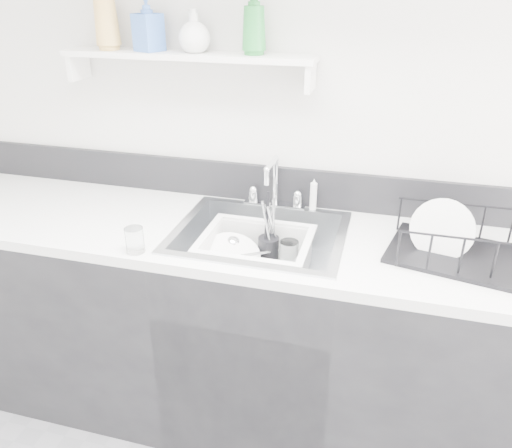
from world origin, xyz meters
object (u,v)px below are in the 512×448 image
(sink, at_px, (259,253))
(dish_rack, at_px, (458,237))
(counter_run, at_px, (259,330))
(wash_tub, at_px, (256,256))

(sink, xyz_separation_m, dish_rack, (0.69, 0.00, 0.17))
(dish_rack, bearing_deg, sink, -167.37)
(counter_run, relative_size, dish_rack, 7.46)
(counter_run, height_order, sink, sink)
(counter_run, xyz_separation_m, sink, (0.00, 0.00, 0.37))
(wash_tub, xyz_separation_m, dish_rack, (0.70, 0.03, 0.16))
(counter_run, xyz_separation_m, wash_tub, (-0.01, -0.03, 0.37))
(sink, relative_size, dish_rack, 1.49)
(sink, distance_m, dish_rack, 0.71)
(dish_rack, bearing_deg, counter_run, -167.37)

